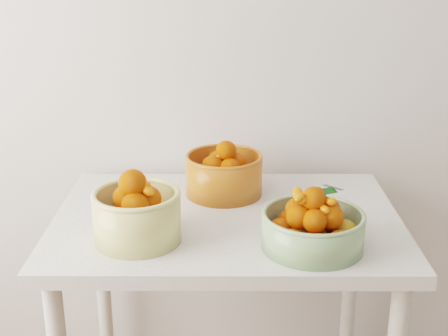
{
  "coord_description": "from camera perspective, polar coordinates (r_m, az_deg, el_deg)",
  "views": [
    {
      "loc": [
        -0.27,
        -0.05,
        1.49
      ],
      "look_at": [
        -0.28,
        1.54,
        0.92
      ],
      "focal_mm": 50.0,
      "sensor_mm": 36.0,
      "label": 1
    }
  ],
  "objects": [
    {
      "name": "table",
      "position": [
        1.86,
        0.26,
        -7.09
      ],
      "size": [
        1.0,
        0.7,
        0.75
      ],
      "color": "silver",
      "rests_on": "ground"
    },
    {
      "name": "bowl_cream",
      "position": [
        1.66,
        -7.99,
        -4.18
      ],
      "size": [
        0.31,
        0.31,
        0.2
      ],
      "rotation": [
        0.0,
        0.0,
        -0.39
      ],
      "color": "#D3C477",
      "rests_on": "table"
    },
    {
      "name": "bowl_green",
      "position": [
        1.63,
        8.1,
        -5.31
      ],
      "size": [
        0.34,
        0.34,
        0.17
      ],
      "rotation": [
        0.0,
        0.0,
        0.32
      ],
      "color": "#82A672",
      "rests_on": "table"
    },
    {
      "name": "bowl_orange",
      "position": [
        1.95,
        -0.01,
        -0.49
      ],
      "size": [
        0.3,
        0.3,
        0.17
      ],
      "rotation": [
        0.0,
        0.0,
        -0.31
      ],
      "color": "#C15419",
      "rests_on": "table"
    }
  ]
}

